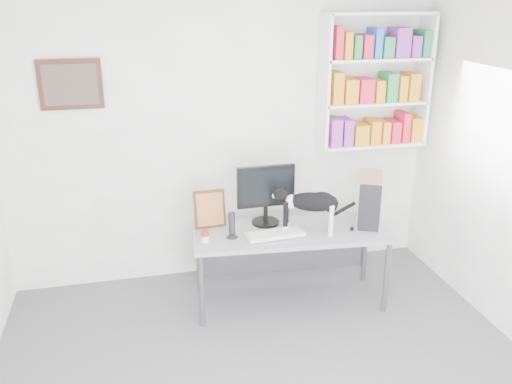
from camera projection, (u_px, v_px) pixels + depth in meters
room at (284, 222)px, 3.20m from camera, size 4.01×4.01×2.70m
bookshelf at (375, 81)px, 5.02m from camera, size 1.03×0.28×1.24m
wall_art at (71, 84)px, 4.52m from camera, size 0.52×0.04×0.42m
desk at (290, 266)px, 4.79m from camera, size 1.72×0.79×0.70m
monitor at (266, 194)px, 4.71m from camera, size 0.52×0.26×0.55m
keyboard at (275, 234)px, 4.55m from camera, size 0.51×0.23×0.04m
pc_tower at (369, 199)px, 4.76m from camera, size 0.36×0.48×0.43m
speaker at (232, 225)px, 4.49m from camera, size 0.11×0.11×0.23m
leaning_print at (210, 208)px, 4.69m from camera, size 0.28×0.12×0.34m
soup_can at (205, 236)px, 4.44m from camera, size 0.07×0.07×0.10m
cat at (311, 212)px, 4.55m from camera, size 0.64×0.39×0.38m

